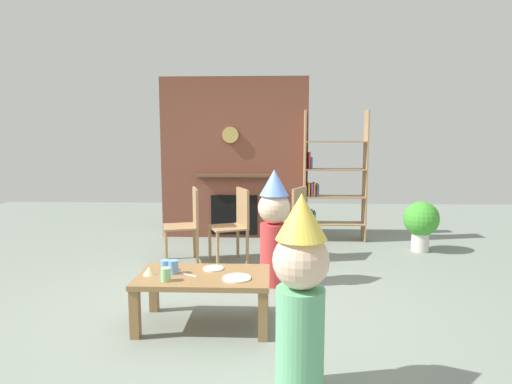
% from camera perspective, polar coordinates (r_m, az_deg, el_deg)
% --- Properties ---
extents(ground_plane, '(12.00, 12.00, 0.00)m').
position_cam_1_polar(ground_plane, '(4.00, -2.44, -14.54)').
color(ground_plane, gray).
extents(brick_fireplace_feature, '(2.20, 0.28, 2.40)m').
position_cam_1_polar(brick_fireplace_feature, '(6.33, -2.96, 4.54)').
color(brick_fireplace_feature, brown).
rests_on(brick_fireplace_feature, ground_plane).
extents(bookshelf, '(0.90, 0.28, 1.90)m').
position_cam_1_polar(bookshelf, '(6.19, 10.10, 1.34)').
color(bookshelf, '#9E7A51').
rests_on(bookshelf, ground_plane).
extents(coffee_table, '(1.04, 0.59, 0.42)m').
position_cam_1_polar(coffee_table, '(3.42, -7.14, -12.17)').
color(coffee_table, olive).
rests_on(coffee_table, ground_plane).
extents(paper_cup_near_left, '(0.08, 0.08, 0.11)m').
position_cam_1_polar(paper_cup_near_left, '(3.45, -11.19, -9.99)').
color(paper_cup_near_left, '#669EE0').
rests_on(paper_cup_near_left, coffee_table).
extents(paper_cup_near_right, '(0.08, 0.08, 0.09)m').
position_cam_1_polar(paper_cup_near_right, '(3.54, -12.23, -9.75)').
color(paper_cup_near_right, '#669EE0').
rests_on(paper_cup_near_right, coffee_table).
extents(paper_cup_center, '(0.07, 0.07, 0.10)m').
position_cam_1_polar(paper_cup_center, '(3.29, -12.21, -10.93)').
color(paper_cup_center, '#8CD18C').
rests_on(paper_cup_center, coffee_table).
extents(paper_plate_front, '(0.17, 0.17, 0.01)m').
position_cam_1_polar(paper_plate_front, '(3.52, -5.84, -10.34)').
color(paper_plate_front, white).
rests_on(paper_plate_front, coffee_table).
extents(paper_plate_rear, '(0.22, 0.22, 0.01)m').
position_cam_1_polar(paper_plate_rear, '(3.28, -2.64, -11.64)').
color(paper_plate_rear, white).
rests_on(paper_plate_rear, coffee_table).
extents(birthday_cake_slice, '(0.10, 0.10, 0.06)m').
position_cam_1_polar(birthday_cake_slice, '(3.47, -14.36, -10.37)').
color(birthday_cake_slice, '#EAC68C').
rests_on(birthday_cake_slice, coffee_table).
extents(table_fork, '(0.14, 0.09, 0.01)m').
position_cam_1_polar(table_fork, '(3.40, -9.05, -11.11)').
color(table_fork, silver).
rests_on(table_fork, coffee_table).
extents(child_with_cone_hat, '(0.33, 0.33, 1.18)m').
position_cam_1_polar(child_with_cone_hat, '(2.47, 6.10, -13.11)').
color(child_with_cone_hat, '#66B27F').
rests_on(child_with_cone_hat, ground_plane).
extents(child_in_pink, '(0.33, 0.33, 1.18)m').
position_cam_1_polar(child_in_pink, '(4.25, 2.47, -4.44)').
color(child_in_pink, '#D13838').
rests_on(child_in_pink, ground_plane).
extents(dining_chair_left, '(0.50, 0.50, 0.90)m').
position_cam_1_polar(dining_chair_left, '(5.11, -9.26, -3.85)').
color(dining_chair_left, '#9E7A51').
rests_on(dining_chair_left, ground_plane).
extents(dining_chair_middle, '(0.52, 0.52, 0.90)m').
position_cam_1_polar(dining_chair_middle, '(5.02, -2.83, -3.98)').
color(dining_chair_middle, '#9E7A51').
rests_on(dining_chair_middle, ground_plane).
extents(dining_chair_right, '(0.54, 0.54, 0.90)m').
position_cam_1_polar(dining_chair_right, '(5.21, 4.96, -3.58)').
color(dining_chair_right, '#9E7A51').
rests_on(dining_chair_right, ground_plane).
extents(potted_plant_tall, '(0.46, 0.46, 0.67)m').
position_cam_1_polar(potted_plant_tall, '(5.96, 21.60, -3.74)').
color(potted_plant_tall, beige).
rests_on(potted_plant_tall, ground_plane).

